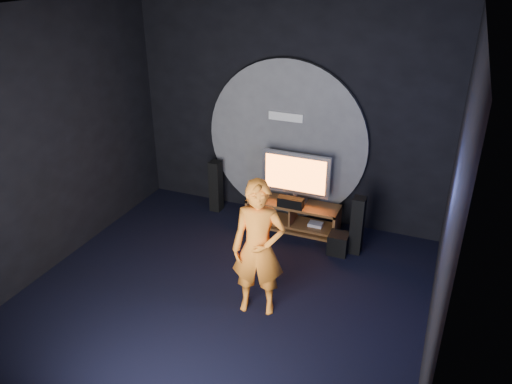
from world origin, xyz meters
TOP-DOWN VIEW (x-y plane):
  - floor at (0.00, 0.00)m, footprint 5.00×5.00m
  - back_wall at (0.00, 2.50)m, footprint 5.00×0.04m
  - front_wall at (0.00, -2.50)m, footprint 5.00×0.04m
  - left_wall at (-2.50, 0.00)m, footprint 0.04×5.00m
  - right_wall at (2.50, 0.00)m, footprint 0.04×5.00m
  - ceiling at (0.00, 0.00)m, footprint 5.00×5.00m
  - wall_disc_panel at (0.00, 2.44)m, footprint 2.60×0.11m
  - media_console at (0.29, 2.05)m, footprint 1.47×0.45m
  - tv at (0.28, 2.12)m, footprint 1.08×0.22m
  - center_speaker at (0.28, 1.91)m, footprint 0.40×0.15m
  - remote at (-0.21, 1.93)m, footprint 0.18×0.05m
  - tower_speaker_left at (-1.13, 2.16)m, footprint 0.18×0.20m
  - tower_speaker_right at (1.35, 1.73)m, footprint 0.18×0.20m
  - subwoofer at (1.13, 1.61)m, footprint 0.28×0.28m
  - player at (0.51, -0.01)m, footprint 0.71×0.55m

SIDE VIEW (x-z plane):
  - floor at x=0.00m, z-range 0.00..0.00m
  - subwoofer at x=1.13m, z-range 0.00..0.31m
  - media_console at x=0.29m, z-range -0.03..0.42m
  - tower_speaker_left at x=-1.13m, z-range 0.00..0.89m
  - tower_speaker_right at x=1.35m, z-range 0.00..0.89m
  - remote at x=-0.21m, z-range 0.45..0.47m
  - center_speaker at x=0.28m, z-range 0.45..0.60m
  - player at x=0.51m, z-range 0.00..1.74m
  - tv at x=0.28m, z-range 0.49..1.30m
  - wall_disc_panel at x=0.00m, z-range 0.00..2.60m
  - back_wall at x=0.00m, z-range 0.00..3.50m
  - front_wall at x=0.00m, z-range 0.00..3.50m
  - left_wall at x=-2.50m, z-range 0.00..3.50m
  - right_wall at x=2.50m, z-range 0.00..3.50m
  - ceiling at x=0.00m, z-range 3.50..3.51m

